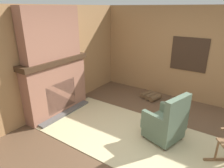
{
  "coord_description": "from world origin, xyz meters",
  "views": [
    {
      "loc": [
        1.21,
        -2.91,
        2.44
      ],
      "look_at": [
        -1.03,
        0.4,
        0.9
      ],
      "focal_mm": 32.0,
      "sensor_mm": 36.0,
      "label": 1
    }
  ],
  "objects": [
    {
      "name": "decorative_plate_on_mantel",
      "position": [
        -2.41,
        0.03,
        1.47
      ],
      "size": [
        0.06,
        0.24,
        0.24
      ],
      "color": "#336093",
      "rests_on": "fireplace_hearth"
    },
    {
      "name": "area_rug",
      "position": [
        -0.3,
        0.12,
        0.01
      ],
      "size": [
        3.98,
        1.84,
        0.01
      ],
      "color": "#C6B789",
      "rests_on": "ground"
    },
    {
      "name": "wood_panel_wall_back",
      "position": [
        -0.0,
        2.55,
        1.25
      ],
      "size": [
        5.64,
        0.09,
        2.5
      ],
      "color": "#9E7247",
      "rests_on": "ground"
    },
    {
      "name": "storage_case",
      "position": [
        -2.39,
        0.5,
        1.42
      ],
      "size": [
        0.17,
        0.21,
        0.13
      ],
      "color": "black",
      "rests_on": "fireplace_hearth"
    },
    {
      "name": "chimney_breast",
      "position": [
        -2.36,
        0.0,
        1.92
      ],
      "size": [
        0.28,
        1.45,
        1.13
      ],
      "color": "#93604C",
      "rests_on": "fireplace_hearth"
    },
    {
      "name": "firewood_stack",
      "position": [
        -0.78,
        1.99,
        0.08
      ],
      "size": [
        0.56,
        0.51,
        0.15
      ],
      "rotation": [
        0.0,
        0.0,
        -0.29
      ],
      "color": "brown",
      "rests_on": "ground"
    },
    {
      "name": "fireplace_hearth",
      "position": [
        -2.35,
        0.0,
        0.67
      ],
      "size": [
        0.53,
        1.75,
        1.35
      ],
      "color": "#93604C",
      "rests_on": "ground"
    },
    {
      "name": "armchair",
      "position": [
        0.23,
        0.38,
        0.36
      ],
      "size": [
        0.78,
        0.79,
        0.99
      ],
      "rotation": [
        0.0,
        0.0,
        2.85
      ],
      "color": "#516651",
      "rests_on": "ground"
    },
    {
      "name": "wood_panel_wall_left",
      "position": [
        -2.55,
        0.0,
        1.25
      ],
      "size": [
        0.06,
        5.64,
        2.5
      ],
      "color": "#9E7247",
      "rests_on": "ground"
    },
    {
      "name": "oil_lamp_vase",
      "position": [
        -2.39,
        -0.45,
        1.43
      ],
      "size": [
        0.1,
        0.1,
        0.23
      ],
      "color": "#47708E",
      "rests_on": "fireplace_hearth"
    },
    {
      "name": "ground_plane",
      "position": [
        0.0,
        0.0,
        0.0
      ],
      "size": [
        14.0,
        14.0,
        0.0
      ],
      "primitive_type": "plane",
      "color": "brown"
    }
  ]
}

